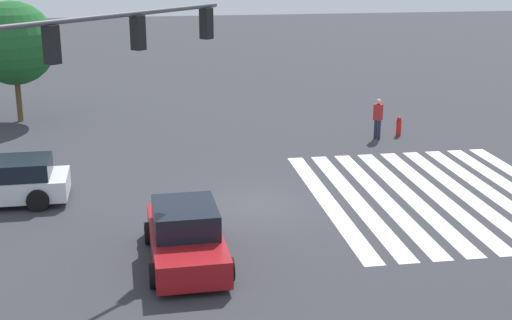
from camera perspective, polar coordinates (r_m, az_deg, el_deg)
name	(u,v)px	position (r m, az deg, el deg)	size (l,w,h in m)	color
ground_plane	(256,205)	(23.07, 0.00, -3.65)	(126.86, 126.86, 0.00)	#333338
crosswalk_markings	(437,195)	(24.76, 14.25, -2.72)	(9.97, 8.20, 0.01)	silver
traffic_signal_mast	(69,86)	(16.60, -14.73, 5.77)	(5.84, 5.84, 6.74)	#47474C
car_0	(186,236)	(19.03, -5.63, -6.07)	(4.48, 2.19, 1.54)	maroon
pedestrian	(378,117)	(31.01, 9.73, 3.44)	(0.40, 0.41, 1.77)	#232842
tree_corner_a	(13,43)	(35.16, -18.85, 8.84)	(3.87, 3.87, 5.64)	brown
fire_hydrant	(399,126)	(31.90, 11.35, 2.67)	(0.22, 0.22, 0.86)	red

